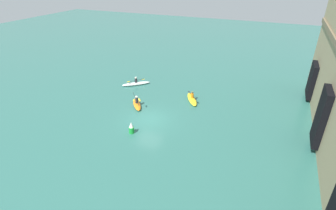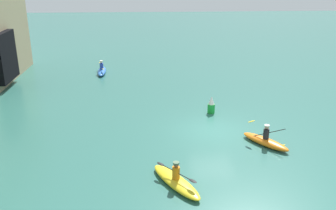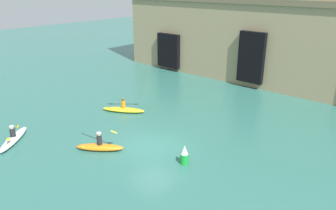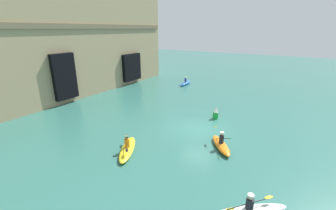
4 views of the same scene
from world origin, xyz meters
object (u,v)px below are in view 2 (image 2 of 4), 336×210
object	(u,v)px
kayak_orange	(265,141)
marker_buoy	(211,105)
kayak_yellow	(176,181)
kayak_blue	(102,71)

from	to	relation	value
kayak_orange	marker_buoy	xyz separation A→B (m)	(4.79, 2.13, 0.28)
kayak_orange	kayak_yellow	bearing A→B (deg)	88.35
kayak_yellow	marker_buoy	world-z (taller)	kayak_yellow
kayak_yellow	kayak_orange	size ratio (longest dim) A/B	1.23
kayak_yellow	kayak_orange	world-z (taller)	kayak_orange
kayak_yellow	marker_buoy	distance (m)	8.93
marker_buoy	kayak_orange	bearing A→B (deg)	-156.08
kayak_orange	marker_buoy	distance (m)	5.25
marker_buoy	kayak_blue	bearing A→B (deg)	38.91
kayak_blue	kayak_orange	distance (m)	18.10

